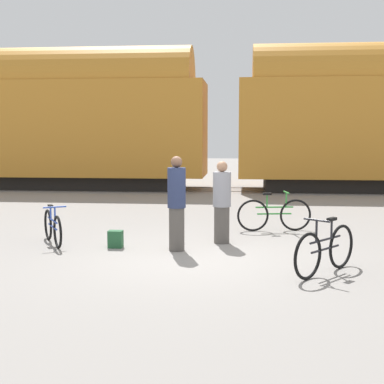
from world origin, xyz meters
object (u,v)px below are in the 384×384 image
at_px(bicycle_green, 274,214).
at_px(person_in_grey, 222,203).
at_px(person_in_navy, 177,203).
at_px(backpack, 116,239).
at_px(bicycle_blue, 53,227).
at_px(bicycle_black, 325,250).
at_px(freight_train, 222,114).

height_order(bicycle_green, person_in_grey, person_in_grey).
bearing_deg(bicycle_green, person_in_navy, -130.98).
bearing_deg(bicycle_green, person_in_grey, -127.93).
bearing_deg(person_in_navy, backpack, -150.31).
xyz_separation_m(bicycle_blue, bicycle_black, (5.18, -1.85, 0.04)).
distance_m(bicycle_blue, person_in_grey, 3.49).
xyz_separation_m(bicycle_black, backpack, (-3.82, 1.63, -0.22)).
height_order(person_in_grey, person_in_navy, person_in_navy).
bearing_deg(person_in_navy, freight_train, 124.62).
xyz_separation_m(freight_train, person_in_navy, (-0.39, -11.49, -2.11)).
distance_m(person_in_grey, person_in_navy, 1.16).
height_order(bicycle_blue, backpack, bicycle_blue).
bearing_deg(bicycle_blue, freight_train, 74.95).
xyz_separation_m(bicycle_green, person_in_navy, (-1.99, -2.29, 0.53)).
relative_size(person_in_grey, backpack, 4.97).
bearing_deg(bicycle_black, bicycle_blue, 160.32).
xyz_separation_m(bicycle_black, person_in_grey, (-1.75, 2.29, 0.45)).
height_order(bicycle_black, bicycle_green, bicycle_black).
height_order(bicycle_black, person_in_navy, person_in_navy).
relative_size(freight_train, person_in_grey, 16.08).
xyz_separation_m(bicycle_green, backpack, (-3.22, -2.14, -0.22)).
height_order(bicycle_black, backpack, bicycle_black).
relative_size(bicycle_blue, person_in_grey, 0.83).
relative_size(bicycle_blue, bicycle_green, 0.81).
bearing_deg(bicycle_black, freight_train, 99.59).
xyz_separation_m(freight_train, person_in_grey, (0.44, -10.68, -2.19)).
xyz_separation_m(freight_train, backpack, (-1.63, -11.34, -2.86)).
height_order(bicycle_blue, person_in_navy, person_in_navy).
bearing_deg(freight_train, bicycle_black, -80.41).
xyz_separation_m(bicycle_blue, backpack, (1.36, -0.22, -0.18)).
xyz_separation_m(person_in_grey, person_in_navy, (-0.83, -0.81, 0.08)).
relative_size(person_in_grey, person_in_navy, 0.93).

